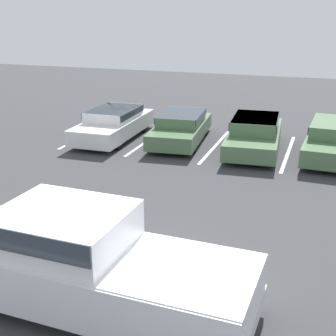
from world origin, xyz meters
TOP-DOWN VIEW (x-y plane):
  - ground_plane at (0.00, 0.00)m, footprint 60.00×60.00m
  - stall_stripe_a at (-5.79, 9.96)m, footprint 0.12×4.65m
  - stall_stripe_b at (-3.09, 9.96)m, footprint 0.12×4.65m
  - stall_stripe_c at (-0.39, 9.96)m, footprint 0.12×4.65m
  - stall_stripe_d at (2.31, 9.96)m, footprint 0.12×4.65m
  - pickup_truck at (-0.17, -0.57)m, footprint 6.06×2.20m
  - parked_sedan_a at (-4.50, 9.74)m, footprint 1.88×4.64m
  - parked_sedan_b at (-1.81, 10.11)m, footprint 2.12×4.50m
  - parked_sedan_c at (1.06, 9.98)m, footprint 2.11×4.79m
  - parked_sedan_d at (3.80, 10.16)m, footprint 1.96×4.81m
  - wheel_stop_curb at (0.66, 12.80)m, footprint 1.82×0.20m

SIDE VIEW (x-z plane):
  - ground_plane at x=0.00m, z-range 0.00..0.00m
  - stall_stripe_a at x=-5.79m, z-range 0.00..0.01m
  - stall_stripe_b at x=-3.09m, z-range 0.00..0.01m
  - stall_stripe_c at x=-0.39m, z-range 0.00..0.01m
  - stall_stripe_d at x=2.31m, z-range 0.00..0.01m
  - wheel_stop_curb at x=0.66m, z-range 0.00..0.14m
  - parked_sedan_b at x=-1.81m, z-range 0.04..1.19m
  - parked_sedan_a at x=-4.50m, z-range 0.04..1.24m
  - parked_sedan_d at x=3.80m, z-range 0.04..1.27m
  - parked_sedan_c at x=1.06m, z-range 0.05..1.27m
  - pickup_truck at x=-0.17m, z-range -0.01..1.78m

